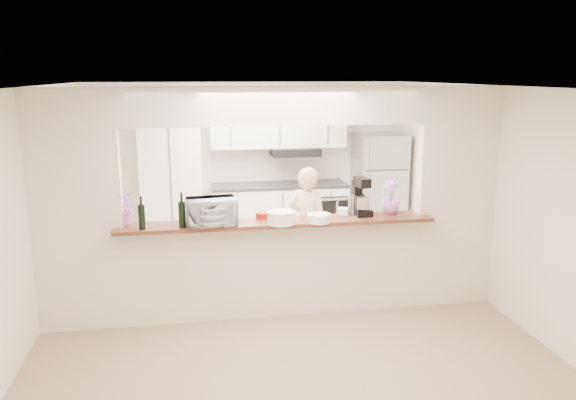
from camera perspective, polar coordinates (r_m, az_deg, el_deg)
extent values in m
plane|color=tan|center=(6.42, -1.09, -11.43)|extent=(6.00, 6.00, 0.00)
cube|color=beige|center=(7.84, -2.81, -6.81)|extent=(5.00, 2.90, 0.01)
cube|color=silver|center=(6.07, -20.66, -1.23)|extent=(0.90, 0.15, 2.50)
cube|color=silver|center=(6.63, 16.66, 0.20)|extent=(0.90, 0.15, 2.50)
cube|color=silver|center=(5.86, -1.19, 9.53)|extent=(3.20, 0.15, 0.40)
cube|color=silver|center=(6.22, -1.11, -7.02)|extent=(3.20, 0.15, 1.05)
cube|color=brown|center=(6.01, -1.07, -2.29)|extent=(3.40, 0.38, 0.04)
cube|color=white|center=(8.64, -11.74, 1.96)|extent=(0.90, 0.60, 2.10)
cube|color=white|center=(8.86, -0.85, -1.48)|extent=(2.10, 0.60, 0.90)
cube|color=#2E2E31|center=(8.76, -0.86, 1.50)|extent=(2.10, 0.62, 0.04)
cube|color=white|center=(8.75, -1.01, 7.81)|extent=(2.10, 0.35, 0.75)
cube|color=black|center=(8.74, 0.73, 4.93)|extent=(0.75, 0.45, 0.12)
cube|color=black|center=(8.71, 4.34, -1.44)|extent=(0.55, 0.02, 0.55)
cube|color=#AEADB3|center=(9.11, 9.19, 1.32)|extent=(0.75, 0.70, 1.70)
imported|color=#C86AAC|center=(6.04, -16.40, -0.78)|extent=(0.38, 0.35, 0.36)
cylinder|color=black|center=(5.84, -14.64, -1.68)|extent=(0.07, 0.07, 0.25)
cylinder|color=black|center=(5.80, -14.73, -0.05)|extent=(0.02, 0.02, 0.09)
cylinder|color=black|center=(5.81, -10.71, -1.45)|extent=(0.07, 0.07, 0.27)
cylinder|color=black|center=(5.77, -10.79, 0.30)|extent=(0.02, 0.02, 0.09)
imported|color=#BABABF|center=(5.86, -7.78, -1.18)|extent=(0.54, 0.39, 0.28)
imported|color=silver|center=(5.80, -7.74, -1.69)|extent=(0.31, 0.31, 0.21)
cylinder|color=white|center=(5.86, -0.70, -1.84)|extent=(0.29, 0.29, 0.13)
cylinder|color=white|center=(5.84, -0.70, -1.20)|extent=(0.30, 0.30, 0.01)
cylinder|color=white|center=(5.94, 3.15, -1.89)|extent=(0.24, 0.24, 0.08)
cylinder|color=white|center=(5.93, 3.15, -1.47)|extent=(0.25, 0.25, 0.01)
cylinder|color=maroon|center=(6.10, -2.64, -1.55)|extent=(0.14, 0.14, 0.07)
cylinder|color=beige|center=(6.03, -0.63, -1.75)|extent=(0.13, 0.13, 0.06)
cube|color=silver|center=(6.26, 6.05, -1.47)|extent=(0.29, 0.23, 0.02)
cube|color=white|center=(6.25, 6.06, -1.12)|extent=(0.14, 0.14, 0.06)
cube|color=black|center=(6.30, 7.42, -1.17)|extent=(0.21, 0.30, 0.07)
cube|color=black|center=(6.35, 7.11, 0.66)|extent=(0.13, 0.11, 0.30)
cube|color=black|center=(6.22, 7.54, 1.81)|extent=(0.14, 0.25, 0.10)
cylinder|color=#B7B7BC|center=(6.22, 7.66, -0.27)|extent=(0.14, 0.14, 0.13)
imported|color=#CC74D9|center=(6.37, 10.42, 0.32)|extent=(0.24, 0.24, 0.38)
imported|color=#DDB48F|center=(7.12, 2.07, -2.61)|extent=(0.64, 0.63, 1.49)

